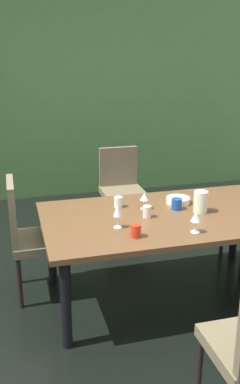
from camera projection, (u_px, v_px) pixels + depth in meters
The scene contains 14 objects.
ground_plane at pixel (105, 313), 3.31m from camera, with size 6.28×5.95×0.02m, color black.
garden_window_panel at pixel (131, 94), 5.81m from camera, with size 4.19×0.10×2.69m, color #4C7D3E.
dining_table at pixel (167, 223), 3.34m from camera, with size 1.93×1.08×0.71m.
chair_left_far at pixel (29, 232), 3.40m from camera, with size 0.45×0.44×0.98m.
chair_head_far at pixel (121, 185), 4.62m from camera, with size 0.44×0.45×0.92m.
wine_glass_north at pixel (144, 197), 3.40m from camera, with size 0.07×0.07×0.14m.
wine_glass_front at pixel (196, 217), 2.97m from camera, with size 0.07×0.07×0.15m.
wine_glass_near_window at pixel (118, 211), 3.04m from camera, with size 0.06×0.06×0.18m.
serving_bowl_rear at pixel (178, 200), 3.56m from camera, with size 0.20×0.20×0.05m, color white.
cup_south at pixel (136, 231), 2.91m from camera, with size 0.07×0.07×0.09m, color red.
cup_center at pixel (147, 212), 3.25m from camera, with size 0.07×0.07×0.09m, color beige.
cup_west at pixel (177, 204), 3.41m from camera, with size 0.08×0.08×0.09m, color #1745A0.
cup_right at pixel (118, 202), 3.47m from camera, with size 0.07×0.07×0.09m, color silver.
pitcher_corner at pixel (201, 202), 3.35m from camera, with size 0.12×0.11×0.17m.
Camera 1 is at (-0.62, -2.77, 1.94)m, focal length 40.00 mm.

